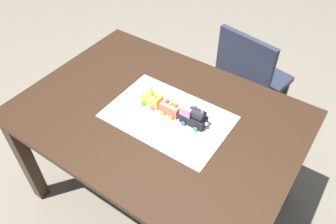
# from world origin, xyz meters

# --- Properties ---
(ground_plane) EXTENTS (8.00, 8.00, 0.00)m
(ground_plane) POSITION_xyz_m (0.00, 0.00, 0.00)
(ground_plane) COLOR gray
(dining_table) EXTENTS (1.40, 1.00, 0.74)m
(dining_table) POSITION_xyz_m (0.00, 0.00, 0.63)
(dining_table) COLOR #382316
(dining_table) RESTS_ON ground
(chair) EXTENTS (0.47, 0.47, 0.86)m
(chair) POSITION_xyz_m (-0.16, -0.83, 0.47)
(chair) COLOR #2D3347
(chair) RESTS_ON ground
(cake_board) EXTENTS (0.60, 0.40, 0.00)m
(cake_board) POSITION_xyz_m (-0.05, -0.01, 0.74)
(cake_board) COLOR silver
(cake_board) RESTS_ON dining_table
(cake_locomotive) EXTENTS (0.14, 0.08, 0.12)m
(cake_locomotive) POSITION_xyz_m (-0.18, -0.04, 0.79)
(cake_locomotive) COLOR #232328
(cake_locomotive) RESTS_ON cake_board
(cake_car_tanker_coral) EXTENTS (0.10, 0.08, 0.07)m
(cake_car_tanker_coral) POSITION_xyz_m (-0.05, -0.04, 0.77)
(cake_car_tanker_coral) COLOR #F27260
(cake_car_tanker_coral) RESTS_ON cake_board
(cake_car_hopper_lemon) EXTENTS (0.10, 0.08, 0.07)m
(cake_car_hopper_lemon) POSITION_xyz_m (0.07, -0.04, 0.77)
(cake_car_hopper_lemon) COLOR #F4E04C
(cake_car_hopper_lemon) RESTS_ON cake_board
(birthday_candle) EXTENTS (0.01, 0.01, 0.05)m
(birthday_candle) POSITION_xyz_m (0.07, -0.04, 0.84)
(birthday_candle) COLOR #66D872
(birthday_candle) RESTS_ON cake_car_hopper_lemon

